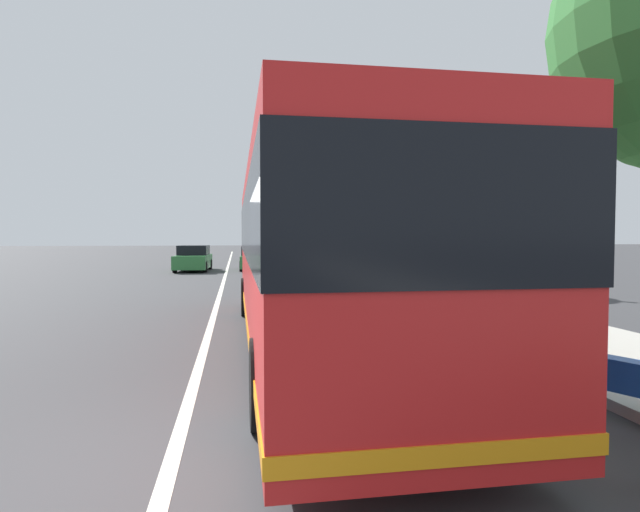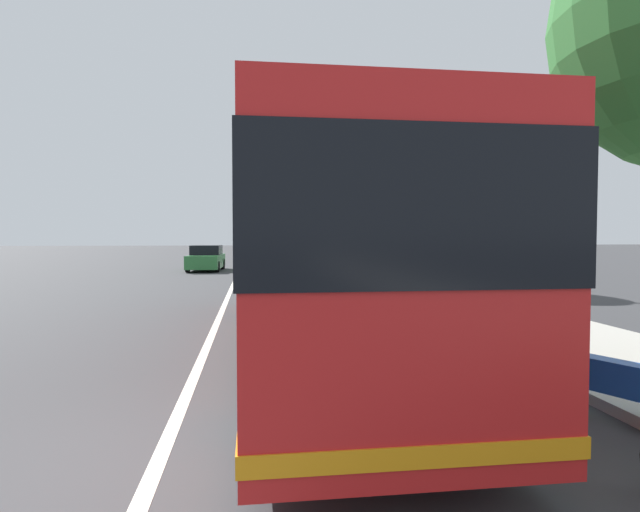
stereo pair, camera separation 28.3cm
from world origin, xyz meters
The scene contains 12 objects.
ground_plane centered at (0.00, 0.00, 0.00)m, with size 220.00×220.00×0.00m, color #38383A.
sidewalk_curb centered at (10.00, -6.85, 0.07)m, with size 110.00×3.60×0.14m, color #B2ADA3.
lane_divider_line centered at (10.00, 0.00, 0.00)m, with size 110.00×0.16×0.01m, color silver.
coach_bus centered at (4.89, -2.02, 1.87)m, with size 12.55×2.61×3.22m.
motorcycle_nearest_curb centered at (0.65, -4.73, 0.48)m, with size 2.13×1.11×1.26m.
motorcycle_mid_row centered at (3.73, -4.68, 0.45)m, with size 1.97×0.61×1.24m.
car_far_distant centered at (26.83, 1.99, 0.73)m, with size 4.42×2.09×1.54m.
car_side_street centered at (27.04, -1.78, 0.71)m, with size 4.25×2.06×1.50m.
car_behind_bus centered at (38.61, -2.29, 0.72)m, with size 4.41×2.01×1.48m.
roadside_tree_mid_block centered at (17.12, -7.37, 4.75)m, with size 4.03×4.03×6.78m.
roadside_tree_far_block centered at (19.33, -7.53, 4.09)m, with size 3.72×3.72×5.96m.
utility_pole centered at (18.80, -6.74, 4.49)m, with size 0.25×0.25×8.98m, color slate.
Camera 1 is at (-4.60, -0.62, 2.11)m, focal length 28.43 mm.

